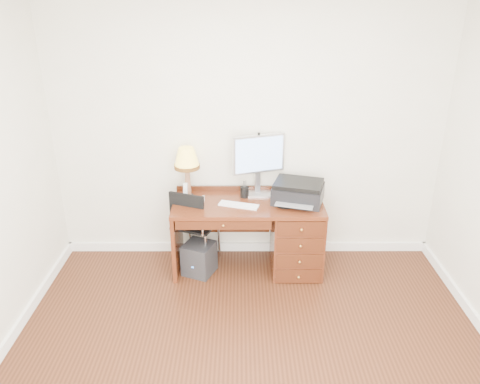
{
  "coord_description": "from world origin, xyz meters",
  "views": [
    {
      "loc": [
        -0.09,
        -2.84,
        2.71
      ],
      "look_at": [
        -0.08,
        1.2,
        0.95
      ],
      "focal_mm": 35.0,
      "sensor_mm": 36.0,
      "label": 1
    }
  ],
  "objects_px": {
    "equipment_box": "(199,258)",
    "desk": "(279,232)",
    "chair": "(196,220)",
    "phone": "(186,194)",
    "printer": "(298,192)",
    "leg_lamp": "(187,161)",
    "monitor": "(260,157)"
  },
  "relations": [
    {
      "from": "equipment_box",
      "to": "monitor",
      "type": "bearing_deg",
      "value": 51.48
    },
    {
      "from": "monitor",
      "to": "leg_lamp",
      "type": "height_order",
      "value": "monitor"
    },
    {
      "from": "desk",
      "to": "phone",
      "type": "height_order",
      "value": "phone"
    },
    {
      "from": "leg_lamp",
      "to": "chair",
      "type": "distance_m",
      "value": 0.62
    },
    {
      "from": "leg_lamp",
      "to": "phone",
      "type": "height_order",
      "value": "leg_lamp"
    },
    {
      "from": "desk",
      "to": "phone",
      "type": "relative_size",
      "value": 8.83
    },
    {
      "from": "printer",
      "to": "chair",
      "type": "distance_m",
      "value": 1.08
    },
    {
      "from": "leg_lamp",
      "to": "chair",
      "type": "relative_size",
      "value": 0.6
    },
    {
      "from": "printer",
      "to": "leg_lamp",
      "type": "relative_size",
      "value": 1.08
    },
    {
      "from": "printer",
      "to": "equipment_box",
      "type": "xyz_separation_m",
      "value": [
        -1.0,
        -0.13,
        -0.69
      ]
    },
    {
      "from": "leg_lamp",
      "to": "phone",
      "type": "xyz_separation_m",
      "value": [
        -0.02,
        -0.05,
        -0.34
      ]
    },
    {
      "from": "leg_lamp",
      "to": "equipment_box",
      "type": "distance_m",
      "value": 1.01
    },
    {
      "from": "printer",
      "to": "equipment_box",
      "type": "distance_m",
      "value": 1.22
    },
    {
      "from": "chair",
      "to": "printer",
      "type": "bearing_deg",
      "value": 20.67
    },
    {
      "from": "leg_lamp",
      "to": "equipment_box",
      "type": "relative_size",
      "value": 1.58
    },
    {
      "from": "leg_lamp",
      "to": "phone",
      "type": "distance_m",
      "value": 0.34
    },
    {
      "from": "printer",
      "to": "leg_lamp",
      "type": "height_order",
      "value": "leg_lamp"
    },
    {
      "from": "phone",
      "to": "monitor",
      "type": "bearing_deg",
      "value": 20.82
    },
    {
      "from": "equipment_box",
      "to": "desk",
      "type": "bearing_deg",
      "value": 30.57
    },
    {
      "from": "printer",
      "to": "equipment_box",
      "type": "bearing_deg",
      "value": -156.37
    },
    {
      "from": "desk",
      "to": "printer",
      "type": "relative_size",
      "value": 2.64
    },
    {
      "from": "printer",
      "to": "leg_lamp",
      "type": "bearing_deg",
      "value": -169.92
    },
    {
      "from": "leg_lamp",
      "to": "chair",
      "type": "height_order",
      "value": "leg_lamp"
    },
    {
      "from": "leg_lamp",
      "to": "chair",
      "type": "xyz_separation_m",
      "value": [
        0.07,
        -0.11,
        -0.6
      ]
    },
    {
      "from": "chair",
      "to": "phone",
      "type": "bearing_deg",
      "value": 166.76
    },
    {
      "from": "leg_lamp",
      "to": "printer",
      "type": "bearing_deg",
      "value": -6.15
    },
    {
      "from": "printer",
      "to": "leg_lamp",
      "type": "xyz_separation_m",
      "value": [
        -1.11,
        0.12,
        0.28
      ]
    },
    {
      "from": "monitor",
      "to": "printer",
      "type": "relative_size",
      "value": 1.11
    },
    {
      "from": "chair",
      "to": "equipment_box",
      "type": "height_order",
      "value": "chair"
    },
    {
      "from": "monitor",
      "to": "equipment_box",
      "type": "relative_size",
      "value": 1.9
    },
    {
      "from": "desk",
      "to": "phone",
      "type": "xyz_separation_m",
      "value": [
        -0.95,
        0.09,
        0.39
      ]
    },
    {
      "from": "chair",
      "to": "monitor",
      "type": "bearing_deg",
      "value": 37.82
    }
  ]
}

